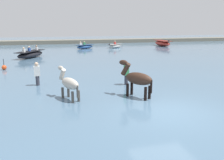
{
  "coord_description": "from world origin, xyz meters",
  "views": [
    {
      "loc": [
        -4.19,
        -7.8,
        3.65
      ],
      "look_at": [
        -1.37,
        3.54,
        0.85
      ],
      "focal_mm": 37.86,
      "sensor_mm": 36.0,
      "label": 1
    }
  ],
  "objects_px": {
    "horse_trailing_dark_bay": "(137,79)",
    "person_onlooker_left": "(126,75)",
    "horse_lead_pinto": "(69,84)",
    "boat_mid_outer": "(162,43)",
    "boat_mid_channel": "(85,47)",
    "person_spectator_far": "(37,76)",
    "channel_buoy": "(4,67)",
    "boat_distant_west": "(30,54)",
    "boat_distant_east": "(115,46)"
  },
  "relations": [
    {
      "from": "horse_trailing_dark_bay",
      "to": "person_onlooker_left",
      "type": "distance_m",
      "value": 2.33
    },
    {
      "from": "horse_lead_pinto",
      "to": "boat_mid_outer",
      "type": "distance_m",
      "value": 27.69
    },
    {
      "from": "boat_mid_channel",
      "to": "person_spectator_far",
      "type": "relative_size",
      "value": 1.62
    },
    {
      "from": "boat_mid_outer",
      "to": "channel_buoy",
      "type": "bearing_deg",
      "value": -143.2
    },
    {
      "from": "horse_lead_pinto",
      "to": "boat_distant_west",
      "type": "xyz_separation_m",
      "value": [
        -2.81,
        14.35,
        -0.36
      ]
    },
    {
      "from": "person_onlooker_left",
      "to": "channel_buoy",
      "type": "distance_m",
      "value": 9.7
    },
    {
      "from": "boat_distant_west",
      "to": "person_spectator_far",
      "type": "bearing_deg",
      "value": -83.59
    },
    {
      "from": "horse_trailing_dark_bay",
      "to": "channel_buoy",
      "type": "height_order",
      "value": "horse_trailing_dark_bay"
    },
    {
      "from": "horse_trailing_dark_bay",
      "to": "channel_buoy",
      "type": "relative_size",
      "value": 2.47
    },
    {
      "from": "boat_mid_outer",
      "to": "boat_distant_east",
      "type": "height_order",
      "value": "boat_distant_east"
    },
    {
      "from": "boat_distant_west",
      "to": "boat_distant_east",
      "type": "bearing_deg",
      "value": 35.06
    },
    {
      "from": "person_onlooker_left",
      "to": "person_spectator_far",
      "type": "xyz_separation_m",
      "value": [
        -4.75,
        1.02,
        0.0
      ]
    },
    {
      "from": "boat_distant_east",
      "to": "person_onlooker_left",
      "type": "relative_size",
      "value": 1.56
    },
    {
      "from": "horse_trailing_dark_bay",
      "to": "boat_distant_west",
      "type": "height_order",
      "value": "horse_trailing_dark_bay"
    },
    {
      "from": "horse_trailing_dark_bay",
      "to": "boat_distant_east",
      "type": "bearing_deg",
      "value": 77.72
    },
    {
      "from": "boat_distant_east",
      "to": "person_onlooker_left",
      "type": "distance_m",
      "value": 20.46
    },
    {
      "from": "horse_lead_pinto",
      "to": "boat_mid_channel",
      "type": "height_order",
      "value": "horse_lead_pinto"
    },
    {
      "from": "horse_trailing_dark_bay",
      "to": "boat_distant_west",
      "type": "distance_m",
      "value": 15.86
    },
    {
      "from": "horse_lead_pinto",
      "to": "boat_distant_east",
      "type": "height_order",
      "value": "horse_lead_pinto"
    },
    {
      "from": "horse_lead_pinto",
      "to": "boat_mid_channel",
      "type": "distance_m",
      "value": 22.12
    },
    {
      "from": "horse_trailing_dark_bay",
      "to": "boat_mid_outer",
      "type": "height_order",
      "value": "horse_trailing_dark_bay"
    },
    {
      "from": "boat_distant_west",
      "to": "channel_buoy",
      "type": "height_order",
      "value": "boat_distant_west"
    },
    {
      "from": "boat_mid_outer",
      "to": "person_onlooker_left",
      "type": "bearing_deg",
      "value": -120.36
    },
    {
      "from": "boat_mid_channel",
      "to": "channel_buoy",
      "type": "xyz_separation_m",
      "value": [
        -7.75,
        -13.64,
        -0.09
      ]
    },
    {
      "from": "horse_trailing_dark_bay",
      "to": "person_spectator_far",
      "type": "xyz_separation_m",
      "value": [
        -4.54,
        3.32,
        -0.31
      ]
    },
    {
      "from": "boat_mid_channel",
      "to": "person_onlooker_left",
      "type": "distance_m",
      "value": 19.93
    },
    {
      "from": "horse_trailing_dark_bay",
      "to": "boat_mid_outer",
      "type": "bearing_deg",
      "value": 61.77
    },
    {
      "from": "horse_lead_pinto",
      "to": "person_onlooker_left",
      "type": "xyz_separation_m",
      "value": [
        3.23,
        1.9,
        -0.18
      ]
    },
    {
      "from": "boat_mid_channel",
      "to": "person_spectator_far",
      "type": "xyz_separation_m",
      "value": [
        -5.11,
        -18.9,
        0.25
      ]
    },
    {
      "from": "horse_lead_pinto",
      "to": "horse_trailing_dark_bay",
      "type": "distance_m",
      "value": 3.05
    },
    {
      "from": "boat_mid_outer",
      "to": "channel_buoy",
      "type": "height_order",
      "value": "boat_mid_outer"
    },
    {
      "from": "horse_lead_pinto",
      "to": "channel_buoy",
      "type": "height_order",
      "value": "horse_lead_pinto"
    },
    {
      "from": "person_onlooker_left",
      "to": "channel_buoy",
      "type": "height_order",
      "value": "person_onlooker_left"
    },
    {
      "from": "horse_lead_pinto",
      "to": "boat_mid_outer",
      "type": "xyz_separation_m",
      "value": [
        15.54,
        22.92,
        -0.3
      ]
    },
    {
      "from": "horse_lead_pinto",
      "to": "boat_distant_east",
      "type": "xyz_separation_m",
      "value": [
        7.86,
        21.83,
        -0.44
      ]
    },
    {
      "from": "person_onlooker_left",
      "to": "horse_lead_pinto",
      "type": "bearing_deg",
      "value": -149.5
    },
    {
      "from": "horse_lead_pinto",
      "to": "boat_mid_channel",
      "type": "relative_size",
      "value": 0.67
    },
    {
      "from": "horse_trailing_dark_bay",
      "to": "person_spectator_far",
      "type": "relative_size",
      "value": 1.22
    },
    {
      "from": "boat_mid_outer",
      "to": "boat_distant_west",
      "type": "relative_size",
      "value": 1.05
    },
    {
      "from": "boat_mid_outer",
      "to": "person_spectator_far",
      "type": "relative_size",
      "value": 2.43
    },
    {
      "from": "horse_lead_pinto",
      "to": "boat_distant_west",
      "type": "height_order",
      "value": "horse_lead_pinto"
    },
    {
      "from": "boat_distant_east",
      "to": "channel_buoy",
      "type": "relative_size",
      "value": 3.17
    },
    {
      "from": "boat_mid_outer",
      "to": "person_onlooker_left",
      "type": "relative_size",
      "value": 2.43
    },
    {
      "from": "boat_distant_west",
      "to": "person_spectator_far",
      "type": "xyz_separation_m",
      "value": [
        1.28,
        -11.42,
        0.18
      ]
    },
    {
      "from": "horse_lead_pinto",
      "to": "boat_mid_channel",
      "type": "xyz_separation_m",
      "value": [
        3.59,
        21.83,
        -0.43
      ]
    },
    {
      "from": "horse_lead_pinto",
      "to": "person_spectator_far",
      "type": "distance_m",
      "value": 3.3
    },
    {
      "from": "boat_mid_outer",
      "to": "person_spectator_far",
      "type": "distance_m",
      "value": 26.29
    },
    {
      "from": "boat_mid_channel",
      "to": "channel_buoy",
      "type": "bearing_deg",
      "value": -119.59
    },
    {
      "from": "boat_distant_west",
      "to": "person_spectator_far",
      "type": "height_order",
      "value": "person_spectator_far"
    },
    {
      "from": "horse_lead_pinto",
      "to": "boat_distant_east",
      "type": "relative_size",
      "value": 0.69
    }
  ]
}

